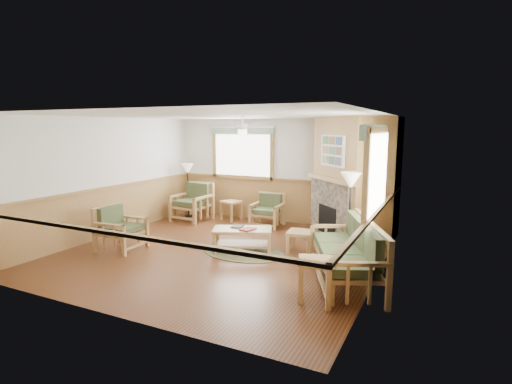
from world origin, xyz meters
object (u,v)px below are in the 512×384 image
at_px(floor_lamp_left, 188,190).
at_px(floor_lamp_right, 349,216).
at_px(end_table_chairs, 231,210).
at_px(coffee_table, 242,240).
at_px(armchair_back_right, 267,210).
at_px(armchair_back_left, 192,202).
at_px(footstool, 300,242).
at_px(end_table_sofa, 316,279).
at_px(armchair_left, 121,228).
at_px(sofa, 344,252).

xyz_separation_m(floor_lamp_left, floor_lamp_right, (4.90, -1.75, 0.09)).
height_order(end_table_chairs, floor_lamp_left, floor_lamp_left).
distance_m(coffee_table, floor_lamp_left, 3.64).
height_order(armchair_back_right, end_table_chairs, armchair_back_right).
bearing_deg(coffee_table, armchair_back_right, 77.60).
height_order(armchair_back_left, armchair_back_right, armchair_back_left).
bearing_deg(armchair_back_right, footstool, -50.99).
bearing_deg(end_table_sofa, footstool, 115.68).
height_order(armchair_left, floor_lamp_left, floor_lamp_left).
xyz_separation_m(sofa, armchair_back_left, (-4.73, 2.56, -0.00)).
bearing_deg(armchair_left, end_table_chairs, -16.46).
distance_m(end_table_sofa, floor_lamp_right, 2.06).
bearing_deg(floor_lamp_left, armchair_back_left, -44.24).
bearing_deg(floor_lamp_left, sofa, -29.73).
bearing_deg(armchair_left, floor_lamp_left, 6.52).
xyz_separation_m(sofa, footstool, (-1.16, 1.17, -0.28)).
distance_m(armchair_back_right, end_table_chairs, 1.18).
bearing_deg(coffee_table, armchair_left, 179.65).
height_order(armchair_back_right, floor_lamp_right, floor_lamp_right).
bearing_deg(floor_lamp_left, end_table_sofa, -37.31).
bearing_deg(floor_lamp_right, footstool, 179.51).
bearing_deg(armchair_back_right, end_table_chairs, 167.59).
height_order(floor_lamp_left, floor_lamp_right, floor_lamp_right).
bearing_deg(armchair_left, sofa, -90.78).
bearing_deg(footstool, armchair_left, -157.10).
relative_size(coffee_table, end_table_sofa, 1.97).
height_order(coffee_table, floor_lamp_right, floor_lamp_right).
height_order(armchair_back_left, end_table_chairs, armchair_back_left).
height_order(armchair_back_right, footstool, armchair_back_right).
relative_size(armchair_back_right, end_table_chairs, 1.56).
relative_size(end_table_sofa, floor_lamp_left, 0.40).
distance_m(sofa, end_table_sofa, 0.87).
relative_size(sofa, armchair_back_right, 2.65).
height_order(coffee_table, end_table_chairs, end_table_chairs).
height_order(armchair_left, end_table_chairs, armchair_left).
relative_size(armchair_left, floor_lamp_right, 0.53).
distance_m(armchair_back_left, footstool, 3.84).
relative_size(armchair_left, end_table_chairs, 1.70).
xyz_separation_m(sofa, coffee_table, (-2.23, 0.72, -0.26)).
distance_m(armchair_back_left, end_table_sofa, 5.65).
distance_m(end_table_chairs, floor_lamp_left, 1.40).
xyz_separation_m(end_table_chairs, floor_lamp_left, (-1.31, -0.12, 0.48)).
xyz_separation_m(sofa, end_table_sofa, (-0.21, -0.82, -0.20)).
height_order(armchair_back_left, armchair_left, armchair_back_left).
height_order(end_table_chairs, end_table_sofa, end_table_sofa).
bearing_deg(coffee_table, sofa, -41.28).
bearing_deg(armchair_back_right, coffee_table, -81.76).
relative_size(floor_lamp_left, floor_lamp_right, 0.89).
bearing_deg(footstool, armchair_back_right, 131.67).
xyz_separation_m(armchair_back_left, armchair_back_right, (2.09, 0.28, -0.09)).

